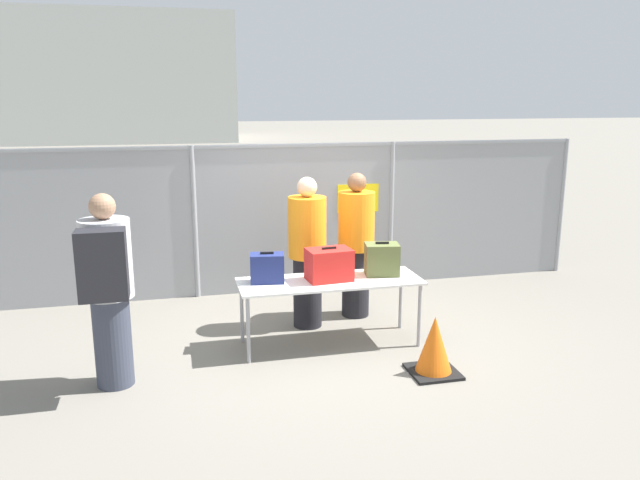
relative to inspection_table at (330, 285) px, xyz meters
The scene contains 12 objects.
ground_plane 0.71m from the inspection_table, 76.02° to the left, with size 120.00×120.00×0.00m, color slate.
fence_section 2.10m from the inspection_table, 88.50° to the left, with size 8.41×0.07×2.06m.
inspection_table is the anchor object (origin of this frame).
suitcase_navy 0.71m from the inspection_table, behind, with size 0.39×0.27×0.33m.
suitcase_red 0.23m from the inspection_table, 117.82° to the left, with size 0.50×0.37×0.37m.
suitcase_olive 0.66m from the inspection_table, ahead, with size 0.41×0.34×0.38m.
traveler_hooded 2.32m from the inspection_table, 166.45° to the right, with size 0.46×0.71×1.84m.
security_worker_near 0.67m from the inspection_table, 100.53° to the left, with size 0.44×0.44×1.79m.
security_worker_far 1.03m from the inspection_table, 56.95° to the left, with size 0.44×0.44×1.79m.
utility_trailer 4.70m from the inspection_table, 81.03° to the left, with size 3.72×2.09×0.73m.
distant_hangar 35.19m from the inspection_table, 98.92° to the left, with size 15.52×8.96×7.30m.
traffic_cone 1.33m from the inspection_table, 49.65° to the right, with size 0.47×0.47×0.59m.
Camera 1 is at (-1.67, -6.47, 2.70)m, focal length 35.00 mm.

